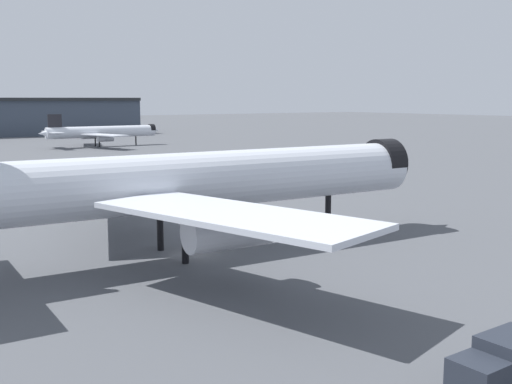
{
  "coord_description": "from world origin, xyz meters",
  "views": [
    {
      "loc": [
        -28.11,
        -49.65,
        14.45
      ],
      "look_at": [
        6.93,
        -0.23,
        5.32
      ],
      "focal_mm": 43.55,
      "sensor_mm": 36.0,
      "label": 1
    }
  ],
  "objects_px": {
    "airliner_near_gate": "(192,182)",
    "airliner_far_taxiway": "(101,132)",
    "service_truck_front": "(501,367)",
    "baggage_tug_wing": "(118,195)"
  },
  "relations": [
    {
      "from": "airliner_near_gate",
      "to": "service_truck_front",
      "type": "xyz_separation_m",
      "value": [
        -2.0,
        -33.55,
        -5.2
      ]
    },
    {
      "from": "airliner_near_gate",
      "to": "airliner_far_taxiway",
      "type": "distance_m",
      "value": 138.22
    },
    {
      "from": "airliner_near_gate",
      "to": "airliner_far_taxiway",
      "type": "relative_size",
      "value": 1.47
    },
    {
      "from": "service_truck_front",
      "to": "baggage_tug_wing",
      "type": "xyz_separation_m",
      "value": [
        7.85,
        65.2,
        -0.62
      ]
    },
    {
      "from": "airliner_far_taxiway",
      "to": "baggage_tug_wing",
      "type": "distance_m",
      "value": 106.44
    },
    {
      "from": "airliner_near_gate",
      "to": "airliner_far_taxiway",
      "type": "xyz_separation_m",
      "value": [
        42.83,
        131.39,
        -2.4
      ]
    },
    {
      "from": "airliner_near_gate",
      "to": "service_truck_front",
      "type": "distance_m",
      "value": 34.01
    },
    {
      "from": "baggage_tug_wing",
      "to": "service_truck_front",
      "type": "bearing_deg",
      "value": 61.48
    },
    {
      "from": "airliner_near_gate",
      "to": "service_truck_front",
      "type": "relative_size",
      "value": 10.08
    },
    {
      "from": "service_truck_front",
      "to": "airliner_near_gate",
      "type": "bearing_deg",
      "value": -93.86
    }
  ]
}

